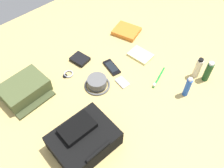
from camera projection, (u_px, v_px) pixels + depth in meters
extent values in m
cube|color=tan|center=(112.00, 89.00, 1.47)|extent=(2.64, 2.02, 0.02)
cube|color=black|center=(84.00, 140.00, 1.19)|extent=(0.31, 0.24, 0.11)
cube|color=black|center=(77.00, 128.00, 1.16)|extent=(0.17, 0.11, 0.03)
cylinder|color=black|center=(98.00, 151.00, 1.09)|extent=(0.14, 0.02, 0.02)
cube|color=#47512D|center=(24.00, 89.00, 1.40)|extent=(0.27, 0.20, 0.09)
cube|color=#394124|center=(35.00, 103.00, 1.39)|extent=(0.25, 0.08, 0.01)
cylinder|color=#585858|center=(97.00, 82.00, 1.45)|extent=(0.12, 0.12, 0.05)
torus|color=#585858|center=(97.00, 85.00, 1.47)|extent=(0.16, 0.16, 0.01)
cylinder|color=#19471E|center=(208.00, 72.00, 1.45)|extent=(0.04, 0.04, 0.13)
cylinder|color=silver|center=(212.00, 64.00, 1.40)|extent=(0.03, 0.03, 0.01)
cylinder|color=beige|center=(198.00, 68.00, 1.47)|extent=(0.04, 0.04, 0.13)
cylinder|color=black|center=(201.00, 60.00, 1.41)|extent=(0.03, 0.03, 0.01)
cylinder|color=blue|center=(187.00, 87.00, 1.38)|extent=(0.03, 0.03, 0.13)
cylinder|color=silver|center=(191.00, 79.00, 1.33)|extent=(0.02, 0.02, 0.01)
cube|color=orange|center=(126.00, 31.00, 1.77)|extent=(0.20, 0.21, 0.03)
cube|color=white|center=(126.00, 32.00, 1.77)|extent=(0.19, 0.20, 0.02)
cube|color=black|center=(112.00, 67.00, 1.56)|extent=(0.08, 0.14, 0.01)
cube|color=black|center=(112.00, 67.00, 1.55)|extent=(0.06, 0.10, 0.00)
cube|color=#B7B7BC|center=(122.00, 82.00, 1.48)|extent=(0.06, 0.09, 0.01)
cylinder|color=silver|center=(121.00, 80.00, 1.48)|extent=(0.03, 0.03, 0.00)
torus|color=#99999E|center=(69.00, 74.00, 1.52)|extent=(0.06, 0.06, 0.01)
cylinder|color=black|center=(65.00, 76.00, 1.51)|extent=(0.03, 0.03, 0.01)
cylinder|color=#198C33|center=(159.00, 77.00, 1.51)|extent=(0.17, 0.07, 0.01)
cube|color=white|center=(155.00, 85.00, 1.46)|extent=(0.02, 0.02, 0.01)
cube|color=black|center=(80.00, 59.00, 1.59)|extent=(0.11, 0.12, 0.02)
cube|color=beige|center=(140.00, 55.00, 1.62)|extent=(0.13, 0.16, 0.02)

